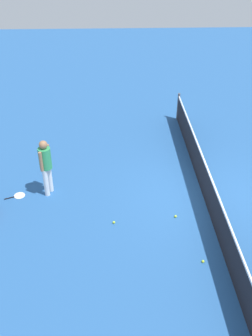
% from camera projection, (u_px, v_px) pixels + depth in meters
% --- Properties ---
extents(ground_plane, '(40.00, 40.00, 0.00)m').
position_uv_depth(ground_plane, '(203.00, 196.00, 10.93)').
color(ground_plane, '#265693').
extents(court_net, '(10.09, 0.09, 1.07)m').
position_uv_depth(court_net, '(205.00, 182.00, 10.65)').
color(court_net, '#4C4C51').
rests_on(court_net, ground_plane).
extents(player_near_side, '(0.52, 0.44, 1.70)m').
position_uv_depth(player_near_side, '(46.00, 163.00, 10.51)').
color(player_near_side, white).
rests_on(player_near_side, ground_plane).
extents(tennis_racket_near_player, '(0.41, 0.60, 0.03)m').
position_uv_depth(tennis_racket_near_player, '(19.00, 196.00, 10.91)').
color(tennis_racket_near_player, white).
rests_on(tennis_racket_near_player, ground_plane).
extents(tennis_ball_near_player, '(0.07, 0.07, 0.07)m').
position_uv_depth(tennis_ball_near_player, '(176.00, 216.00, 10.13)').
color(tennis_ball_near_player, '#C6E033').
rests_on(tennis_ball_near_player, ground_plane).
extents(tennis_ball_by_net, '(0.07, 0.07, 0.07)m').
position_uv_depth(tennis_ball_by_net, '(203.00, 261.00, 8.80)').
color(tennis_ball_by_net, '#C6E033').
rests_on(tennis_ball_by_net, ground_plane).
extents(tennis_ball_midcourt, '(0.07, 0.07, 0.07)m').
position_uv_depth(tennis_ball_midcourt, '(114.00, 222.00, 9.93)').
color(tennis_ball_midcourt, '#C6E033').
rests_on(tennis_ball_midcourt, ground_plane).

